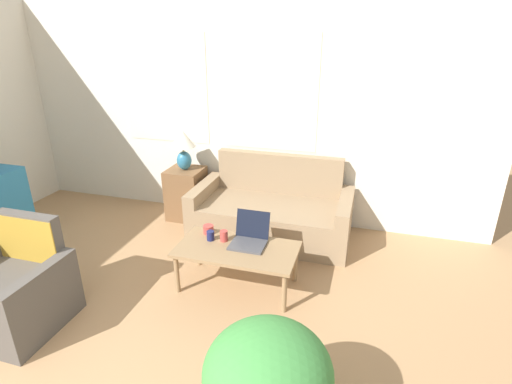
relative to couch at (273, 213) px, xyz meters
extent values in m
cube|color=silver|center=(-0.74, 0.45, 1.04)|extent=(6.30, 0.05, 2.60)
cube|color=white|center=(-1.48, 0.42, 1.29)|extent=(1.10, 0.01, 1.30)
cube|color=white|center=(-0.15, 0.42, 1.29)|extent=(1.10, 0.01, 1.30)
cube|color=#937A5B|center=(0.00, -0.07, -0.06)|extent=(1.49, 0.87, 0.41)
cube|color=#937A5B|center=(0.00, 0.30, 0.18)|extent=(1.49, 0.12, 0.88)
cube|color=#937A5B|center=(-0.81, -0.07, 0.02)|extent=(0.14, 0.87, 0.56)
cube|color=#937A5B|center=(0.81, -0.07, 0.02)|extent=(0.14, 0.87, 0.56)
cube|color=#514C47|center=(-1.61, -2.10, -0.04)|extent=(0.57, 0.71, 0.45)
cube|color=#514C47|center=(-1.61, -1.80, 0.16)|extent=(0.57, 0.10, 0.85)
cube|color=#514C47|center=(-1.27, -2.10, 0.02)|extent=(0.10, 0.71, 0.57)
cube|color=#A87F28|center=(-1.61, -1.85, 0.27)|extent=(0.58, 0.01, 0.61)
cube|color=brown|center=(-1.15, 0.13, 0.06)|extent=(0.42, 0.42, 0.64)
ellipsoid|color=teal|center=(-1.15, 0.13, 0.49)|extent=(0.18, 0.18, 0.23)
cylinder|color=tan|center=(-1.15, 0.13, 0.63)|extent=(0.02, 0.02, 0.06)
cone|color=white|center=(-1.15, 0.13, 0.77)|extent=(0.30, 0.30, 0.20)
cube|color=#8E704C|center=(-0.05, -1.10, 0.13)|extent=(1.09, 0.57, 0.03)
cylinder|color=#8E704C|center=(-0.55, -1.34, -0.07)|extent=(0.04, 0.04, 0.38)
cylinder|color=#8E704C|center=(0.44, -1.34, -0.07)|extent=(0.04, 0.04, 0.38)
cylinder|color=#8E704C|center=(-0.55, -0.86, -0.07)|extent=(0.04, 0.04, 0.38)
cylinder|color=#8E704C|center=(0.44, -0.86, -0.07)|extent=(0.04, 0.04, 0.38)
cube|color=#47474C|center=(0.03, -1.04, 0.15)|extent=(0.32, 0.26, 0.02)
cube|color=black|center=(0.03, -0.88, 0.29)|extent=(0.32, 0.08, 0.25)
cylinder|color=#B23D38|center=(-0.21, -1.01, 0.19)|extent=(0.07, 0.07, 0.10)
cylinder|color=#B23D38|center=(-0.41, -0.91, 0.18)|extent=(0.10, 0.10, 0.08)
cylinder|color=#191E4C|center=(-0.34, -1.03, 0.19)|extent=(0.07, 0.07, 0.09)
ellipsoid|color=#3D843D|center=(0.60, -2.50, 0.27)|extent=(0.70, 0.70, 0.53)
camera|label=1|loc=(0.99, -4.05, 1.97)|focal=28.00mm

